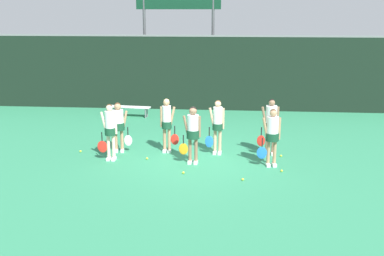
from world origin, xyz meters
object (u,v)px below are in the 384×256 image
Objects in this scene: bench_courtside at (129,108)px; player_0 at (110,128)px; player_3 at (118,123)px; player_4 at (167,121)px; player_5 at (217,123)px; tennis_ball_5 at (281,156)px; tennis_ball_3 at (81,151)px; tennis_ball_4 at (243,179)px; player_1 at (193,130)px; scoreboard at (178,9)px; tennis_ball_6 at (183,173)px; tennis_ball_1 at (282,171)px; tennis_ball_0 at (196,156)px; player_2 at (272,133)px; tennis_ball_2 at (147,158)px; player_6 at (271,122)px.

player_0 reaches higher than bench_courtside.
bench_courtside is at bearing 88.51° from player_3.
player_4 is at bearing -6.52° from player_3.
player_5 is 2.26m from tennis_ball_5.
player_3 is 1.58m from tennis_ball_3.
bench_courtside is at bearing 123.39° from tennis_ball_4.
bench_courtside is at bearing 121.94° from player_1.
tennis_ball_5 is (4.22, -8.32, -4.54)m from scoreboard.
player_0 reaches higher than tennis_ball_4.
tennis_ball_4 is at bearing -12.63° from tennis_ball_6.
tennis_ball_3 is (-1.21, 0.66, -0.99)m from player_0.
player_3 is at bearing -175.28° from player_5.
tennis_ball_5 is at bearing 84.87° from tennis_ball_1.
tennis_ball_3 reaches higher than tennis_ball_0.
tennis_ball_1 is 1.37m from tennis_ball_4.
player_4 reaches higher than tennis_ball_4.
tennis_ball_2 is (-3.78, 0.27, -0.99)m from player_2.
player_6 is at bearing -64.54° from scoreboard.
tennis_ball_1 is at bearing -41.27° from bench_courtside.
tennis_ball_5 is at bearing 31.64° from tennis_ball_6.
player_2 reaches higher than player_3.
player_1 is 2.61m from player_6.
tennis_ball_2 is (-1.51, -0.34, 0.00)m from tennis_ball_0.
bench_courtside is 1.04× the size of player_6.
player_5 is (3.19, 0.05, 0.05)m from player_3.
tennis_ball_4 is 0.98× the size of tennis_ball_6.
player_4 is (0.56, -8.13, -3.54)m from scoreboard.
player_2 is 0.98× the size of player_5.
player_5 reaches higher than tennis_ball_1.
tennis_ball_3 is (-6.13, -0.30, -1.04)m from player_6.
player_3 is 25.10× the size of tennis_ball_5.
tennis_ball_2 and tennis_ball_3 have the same top height.
player_5 is at bearing 57.80° from player_1.
player_2 is 2.85m from tennis_ball_6.
player_0 is 4.37m from tennis_ball_4.
scoreboard is 5.61m from bench_courtside.
player_1 is 25.44× the size of tennis_ball_4.
player_1 is 1.39m from tennis_ball_6.
tennis_ball_1 is (1.90, -1.52, -0.99)m from player_5.
tennis_ball_6 is at bearing -99.39° from tennis_ball_0.
tennis_ball_1 is (0.22, -1.58, -1.05)m from player_6.
scoreboard is 83.51× the size of tennis_ball_3.
player_6 is at bearing -1.15° from player_4.
tennis_ball_2 is at bearing 137.38° from tennis_ball_6.
player_5 is 25.40× the size of tennis_ball_3.
player_3 is 3.12m from tennis_ball_6.
player_0 is 2.76m from tennis_ball_6.
scoreboard is 3.29× the size of player_5.
player_1 reaches higher than tennis_ball_5.
player_6 is at bearing 150.81° from tennis_ball_5.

